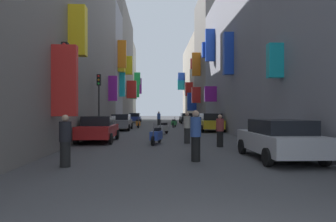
{
  "coord_description": "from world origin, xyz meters",
  "views": [
    {
      "loc": [
        -0.71,
        -2.59,
        1.77
      ],
      "look_at": [
        0.65,
        31.09,
        1.76
      ],
      "focal_mm": 31.45,
      "sensor_mm": 36.0,
      "label": 1
    }
  ],
  "objects_px": {
    "parked_car_silver": "(279,138)",
    "pedestrian_near_right": "(65,141)",
    "parked_car_yellow": "(210,122)",
    "traffic_light_far_corner": "(65,78)",
    "pedestrian_mid_street": "(187,128)",
    "parked_car_blue": "(135,118)",
    "scooter_orange": "(138,123)",
    "pedestrian_crossing": "(220,131)",
    "pedestrian_far_away": "(159,119)",
    "scooter_blue": "(156,135)",
    "parked_car_red": "(99,128)",
    "scooter_silver": "(163,128)",
    "scooter_green": "(174,123)",
    "parked_car_black": "(186,118)",
    "pedestrian_near_left": "(196,136)",
    "parked_car_grey": "(121,122)",
    "traffic_light_near_corner": "(99,94)"
  },
  "relations": [
    {
      "from": "parked_car_silver",
      "to": "pedestrian_near_right",
      "type": "distance_m",
      "value": 7.4
    },
    {
      "from": "scooter_silver",
      "to": "pedestrian_mid_street",
      "type": "bearing_deg",
      "value": -79.79
    },
    {
      "from": "parked_car_yellow",
      "to": "pedestrian_far_away",
      "type": "height_order",
      "value": "pedestrian_far_away"
    },
    {
      "from": "parked_car_black",
      "to": "pedestrian_near_left",
      "type": "height_order",
      "value": "pedestrian_near_left"
    },
    {
      "from": "pedestrian_crossing",
      "to": "pedestrian_far_away",
      "type": "relative_size",
      "value": 0.93
    },
    {
      "from": "scooter_green",
      "to": "pedestrian_near_left",
      "type": "relative_size",
      "value": 1.03
    },
    {
      "from": "scooter_green",
      "to": "scooter_blue",
      "type": "bearing_deg",
      "value": -96.84
    },
    {
      "from": "scooter_green",
      "to": "pedestrian_near_right",
      "type": "height_order",
      "value": "pedestrian_near_right"
    },
    {
      "from": "parked_car_red",
      "to": "scooter_silver",
      "type": "distance_m",
      "value": 6.51
    },
    {
      "from": "parked_car_black",
      "to": "scooter_orange",
      "type": "bearing_deg",
      "value": -118.94
    },
    {
      "from": "parked_car_black",
      "to": "scooter_green",
      "type": "relative_size",
      "value": 2.4
    },
    {
      "from": "parked_car_red",
      "to": "scooter_orange",
      "type": "xyz_separation_m",
      "value": [
        1.4,
        13.9,
        -0.31
      ]
    },
    {
      "from": "pedestrian_far_away",
      "to": "parked_car_red",
      "type": "bearing_deg",
      "value": -102.44
    },
    {
      "from": "parked_car_blue",
      "to": "parked_car_silver",
      "type": "bearing_deg",
      "value": -77.44
    },
    {
      "from": "parked_car_yellow",
      "to": "scooter_green",
      "type": "xyz_separation_m",
      "value": [
        -2.7,
        6.69,
        -0.35
      ]
    },
    {
      "from": "parked_car_yellow",
      "to": "pedestrian_mid_street",
      "type": "bearing_deg",
      "value": -107.78
    },
    {
      "from": "parked_car_yellow",
      "to": "pedestrian_mid_street",
      "type": "xyz_separation_m",
      "value": [
        -2.98,
        -9.28,
        0.05
      ]
    },
    {
      "from": "pedestrian_mid_street",
      "to": "parked_car_red",
      "type": "bearing_deg",
      "value": 167.78
    },
    {
      "from": "pedestrian_mid_street",
      "to": "scooter_silver",
      "type": "bearing_deg",
      "value": 100.21
    },
    {
      "from": "pedestrian_near_left",
      "to": "traffic_light_near_corner",
      "type": "bearing_deg",
      "value": 118.34
    },
    {
      "from": "parked_car_grey",
      "to": "parked_car_black",
      "type": "distance_m",
      "value": 16.75
    },
    {
      "from": "scooter_blue",
      "to": "traffic_light_far_corner",
      "type": "distance_m",
      "value": 5.59
    },
    {
      "from": "pedestrian_far_away",
      "to": "traffic_light_near_corner",
      "type": "height_order",
      "value": "traffic_light_near_corner"
    },
    {
      "from": "parked_car_blue",
      "to": "scooter_orange",
      "type": "relative_size",
      "value": 2.21
    },
    {
      "from": "parked_car_black",
      "to": "pedestrian_near_left",
      "type": "xyz_separation_m",
      "value": [
        -2.98,
        -32.01,
        0.13
      ]
    },
    {
      "from": "parked_car_yellow",
      "to": "traffic_light_far_corner",
      "type": "height_order",
      "value": "traffic_light_far_corner"
    },
    {
      "from": "parked_car_blue",
      "to": "pedestrian_near_left",
      "type": "distance_m",
      "value": 35.27
    },
    {
      "from": "parked_car_grey",
      "to": "parked_car_yellow",
      "type": "height_order",
      "value": "parked_car_yellow"
    },
    {
      "from": "pedestrian_near_left",
      "to": "pedestrian_far_away",
      "type": "relative_size",
      "value": 1.05
    },
    {
      "from": "pedestrian_near_right",
      "to": "scooter_green",
      "type": "bearing_deg",
      "value": 77.88
    },
    {
      "from": "scooter_blue",
      "to": "pedestrian_crossing",
      "type": "height_order",
      "value": "pedestrian_crossing"
    },
    {
      "from": "parked_car_yellow",
      "to": "traffic_light_near_corner",
      "type": "xyz_separation_m",
      "value": [
        -8.51,
        -5.25,
        2.07
      ]
    },
    {
      "from": "pedestrian_near_left",
      "to": "scooter_green",
      "type": "bearing_deg",
      "value": 88.5
    },
    {
      "from": "parked_car_black",
      "to": "parked_car_blue",
      "type": "relative_size",
      "value": 1.06
    },
    {
      "from": "parked_car_blue",
      "to": "pedestrian_near_left",
      "type": "relative_size",
      "value": 2.32
    },
    {
      "from": "parked_car_silver",
      "to": "pedestrian_crossing",
      "type": "distance_m",
      "value": 4.07
    },
    {
      "from": "scooter_blue",
      "to": "scooter_silver",
      "type": "relative_size",
      "value": 1.05
    },
    {
      "from": "parked_car_silver",
      "to": "pedestrian_near_left",
      "type": "bearing_deg",
      "value": -175.11
    },
    {
      "from": "scooter_orange",
      "to": "pedestrian_mid_street",
      "type": "bearing_deg",
      "value": -76.54
    },
    {
      "from": "parked_car_red",
      "to": "traffic_light_far_corner",
      "type": "relative_size",
      "value": 0.87
    },
    {
      "from": "pedestrian_far_away",
      "to": "traffic_light_far_corner",
      "type": "xyz_separation_m",
      "value": [
        -4.21,
        -20.57,
        2.33
      ]
    },
    {
      "from": "traffic_light_far_corner",
      "to": "pedestrian_mid_street",
      "type": "bearing_deg",
      "value": 29.43
    },
    {
      "from": "parked_car_grey",
      "to": "parked_car_yellow",
      "type": "bearing_deg",
      "value": -15.04
    },
    {
      "from": "parked_car_yellow",
      "to": "scooter_blue",
      "type": "distance_m",
      "value": 10.6
    },
    {
      "from": "pedestrian_near_right",
      "to": "traffic_light_far_corner",
      "type": "xyz_separation_m",
      "value": [
        -1.04,
        3.36,
        2.36
      ]
    },
    {
      "from": "parked_car_black",
      "to": "traffic_light_near_corner",
      "type": "relative_size",
      "value": 1.05
    },
    {
      "from": "scooter_blue",
      "to": "traffic_light_far_corner",
      "type": "bearing_deg",
      "value": -143.37
    },
    {
      "from": "pedestrian_near_right",
      "to": "scooter_orange",
      "type": "bearing_deg",
      "value": 87.42
    },
    {
      "from": "scooter_blue",
      "to": "scooter_green",
      "type": "relative_size",
      "value": 1.06
    },
    {
      "from": "scooter_silver",
      "to": "pedestrian_near_left",
      "type": "bearing_deg",
      "value": -85.98
    }
  ]
}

